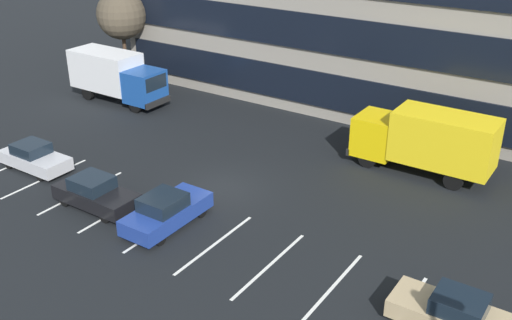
{
  "coord_description": "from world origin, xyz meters",
  "views": [
    {
      "loc": [
        16.33,
        -21.35,
        14.25
      ],
      "look_at": [
        1.19,
        1.26,
        1.4
      ],
      "focal_mm": 41.84,
      "sensor_mm": 36.0,
      "label": 1
    }
  ],
  "objects_px": {
    "sedan_navy": "(166,211)",
    "bare_tree": "(121,15)",
    "box_truck_yellow_all": "(426,139)",
    "sedan_tan": "(453,314)",
    "sedan_silver": "(34,157)",
    "box_truck_blue": "(116,75)",
    "sedan_black": "(95,193)"
  },
  "relations": [
    {
      "from": "box_truck_blue",
      "to": "sedan_tan",
      "type": "relative_size",
      "value": 1.76
    },
    {
      "from": "sedan_black",
      "to": "sedan_navy",
      "type": "distance_m",
      "value": 3.98
    },
    {
      "from": "sedan_silver",
      "to": "box_truck_blue",
      "type": "bearing_deg",
      "value": 112.66
    },
    {
      "from": "sedan_tan",
      "to": "bare_tree",
      "type": "distance_m",
      "value": 33.48
    },
    {
      "from": "sedan_navy",
      "to": "box_truck_yellow_all",
      "type": "bearing_deg",
      "value": 56.49
    },
    {
      "from": "sedan_silver",
      "to": "sedan_tan",
      "type": "bearing_deg",
      "value": -0.46
    },
    {
      "from": "sedan_navy",
      "to": "bare_tree",
      "type": "distance_m",
      "value": 22.89
    },
    {
      "from": "sedan_navy",
      "to": "bare_tree",
      "type": "xyz_separation_m",
      "value": [
        -17.06,
        14.64,
        4.31
      ]
    },
    {
      "from": "sedan_tan",
      "to": "sedan_silver",
      "type": "distance_m",
      "value": 22.65
    },
    {
      "from": "box_truck_blue",
      "to": "sedan_tan",
      "type": "height_order",
      "value": "box_truck_blue"
    },
    {
      "from": "box_truck_blue",
      "to": "sedan_silver",
      "type": "distance_m",
      "value": 11.29
    },
    {
      "from": "sedan_silver",
      "to": "sedan_black",
      "type": "bearing_deg",
      "value": -9.87
    },
    {
      "from": "sedan_silver",
      "to": "sedan_black",
      "type": "distance_m",
      "value": 5.94
    },
    {
      "from": "sedan_silver",
      "to": "sedan_navy",
      "type": "relative_size",
      "value": 0.93
    },
    {
      "from": "box_truck_blue",
      "to": "bare_tree",
      "type": "xyz_separation_m",
      "value": [
        -2.94,
        3.85,
        3.13
      ]
    },
    {
      "from": "box_truck_blue",
      "to": "sedan_tan",
      "type": "bearing_deg",
      "value": -21.34
    },
    {
      "from": "box_truck_yellow_all",
      "to": "sedan_tan",
      "type": "xyz_separation_m",
      "value": [
        5.13,
        -11.43,
        -1.24
      ]
    },
    {
      "from": "box_truck_yellow_all",
      "to": "sedan_tan",
      "type": "height_order",
      "value": "box_truck_yellow_all"
    },
    {
      "from": "sedan_tan",
      "to": "sedan_black",
      "type": "xyz_separation_m",
      "value": [
        -16.79,
        -0.84,
        0.02
      ]
    },
    {
      "from": "sedan_navy",
      "to": "bare_tree",
      "type": "bearing_deg",
      "value": 139.36
    },
    {
      "from": "box_truck_yellow_all",
      "to": "sedan_navy",
      "type": "height_order",
      "value": "box_truck_yellow_all"
    },
    {
      "from": "sedan_tan",
      "to": "sedan_silver",
      "type": "relative_size",
      "value": 1.02
    },
    {
      "from": "sedan_silver",
      "to": "sedan_navy",
      "type": "bearing_deg",
      "value": -2.52
    },
    {
      "from": "box_truck_yellow_all",
      "to": "box_truck_blue",
      "type": "bearing_deg",
      "value": -177.67
    },
    {
      "from": "box_truck_yellow_all",
      "to": "sedan_navy",
      "type": "xyz_separation_m",
      "value": [
        -7.73,
        -11.68,
        -1.2
      ]
    },
    {
      "from": "box_truck_blue",
      "to": "sedan_navy",
      "type": "height_order",
      "value": "box_truck_blue"
    },
    {
      "from": "sedan_black",
      "to": "box_truck_yellow_all",
      "type": "bearing_deg",
      "value": 46.43
    },
    {
      "from": "sedan_silver",
      "to": "sedan_navy",
      "type": "xyz_separation_m",
      "value": [
        9.79,
        -0.43,
        0.05
      ]
    },
    {
      "from": "box_truck_blue",
      "to": "box_truck_yellow_all",
      "type": "distance_m",
      "value": 21.86
    },
    {
      "from": "box_truck_blue",
      "to": "sedan_tan",
      "type": "distance_m",
      "value": 28.98
    },
    {
      "from": "box_truck_blue",
      "to": "sedan_navy",
      "type": "distance_m",
      "value": 17.8
    },
    {
      "from": "box_truck_yellow_all",
      "to": "bare_tree",
      "type": "bearing_deg",
      "value": 173.18
    }
  ]
}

